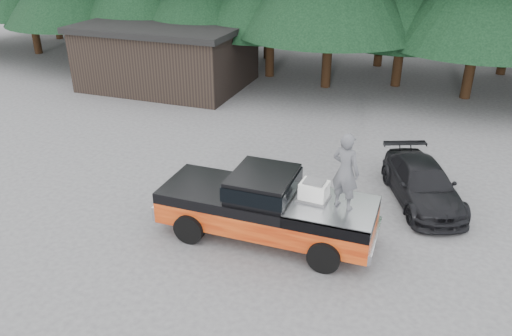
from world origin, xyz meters
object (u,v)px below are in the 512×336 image
(man_on_bed, at_px, (346,171))
(parked_car, at_px, (422,184))
(pickup_truck, at_px, (266,215))
(utility_building, at_px, (168,54))
(air_compressor, at_px, (314,191))

(man_on_bed, distance_m, parked_car, 4.31)
(man_on_bed, bearing_deg, pickup_truck, 20.81)
(parked_car, height_order, utility_building, utility_building)
(air_compressor, relative_size, parked_car, 0.16)
(pickup_truck, distance_m, utility_building, 15.54)
(parked_car, xyz_separation_m, utility_building, (-13.58, 8.61, 1.05))
(utility_building, bearing_deg, pickup_truck, -51.33)
(man_on_bed, relative_size, utility_building, 0.24)
(man_on_bed, relative_size, parked_car, 0.48)
(pickup_truck, bearing_deg, man_on_bed, 0.35)
(air_compressor, height_order, utility_building, utility_building)
(air_compressor, relative_size, man_on_bed, 0.34)
(pickup_truck, xyz_separation_m, air_compressor, (1.25, 0.14, 0.90))
(air_compressor, height_order, man_on_bed, man_on_bed)
(pickup_truck, relative_size, parked_car, 1.42)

